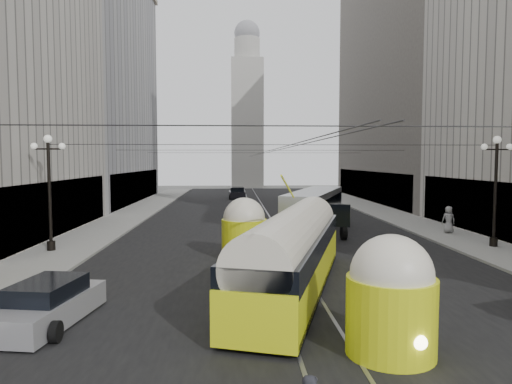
{
  "coord_description": "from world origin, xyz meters",
  "views": [
    {
      "loc": [
        -2.41,
        -7.51,
        5.14
      ],
      "look_at": [
        -1.48,
        12.35,
        3.75
      ],
      "focal_mm": 32.0,
      "sensor_mm": 36.0,
      "label": 1
    }
  ],
  "objects": [
    {
      "name": "road",
      "position": [
        0.0,
        32.5,
        0.0
      ],
      "size": [
        20.0,
        85.0,
        0.02
      ],
      "primitive_type": "cube",
      "color": "black",
      "rests_on": "ground"
    },
    {
      "name": "sidewalk_left",
      "position": [
        -12.0,
        36.0,
        0.07
      ],
      "size": [
        4.0,
        72.0,
        0.15
      ],
      "primitive_type": "cube",
      "color": "gray",
      "rests_on": "ground"
    },
    {
      "name": "sidewalk_right",
      "position": [
        12.0,
        36.0,
        0.07
      ],
      "size": [
        4.0,
        72.0,
        0.15
      ],
      "primitive_type": "cube",
      "color": "gray",
      "rests_on": "ground"
    },
    {
      "name": "rail_left",
      "position": [
        -0.75,
        32.5,
        0.0
      ],
      "size": [
        0.12,
        85.0,
        0.04
      ],
      "primitive_type": "cube",
      "color": "gray",
      "rests_on": "ground"
    },
    {
      "name": "rail_right",
      "position": [
        0.75,
        32.5,
        0.0
      ],
      "size": [
        0.12,
        85.0,
        0.04
      ],
      "primitive_type": "cube",
      "color": "gray",
      "rests_on": "ground"
    },
    {
      "name": "building_left_far",
      "position": [
        -19.99,
        48.0,
        14.31
      ],
      "size": [
        12.6,
        28.6,
        28.6
      ],
      "color": "#999999",
      "rests_on": "ground"
    },
    {
      "name": "building_right_far",
      "position": [
        20.0,
        48.0,
        16.31
      ],
      "size": [
        12.6,
        32.6,
        32.6
      ],
      "color": "#514C47",
      "rests_on": "ground"
    },
    {
      "name": "distant_tower",
      "position": [
        0.0,
        80.0,
        14.97
      ],
      "size": [
        6.0,
        6.0,
        31.36
      ],
      "color": "#B2AFA8",
      "rests_on": "ground"
    },
    {
      "name": "lamppost_left_mid",
      "position": [
        -12.6,
        18.0,
        3.74
      ],
      "size": [
        1.86,
        0.44,
        6.37
      ],
      "color": "black",
      "rests_on": "sidewalk_left"
    },
    {
      "name": "lamppost_right_mid",
      "position": [
        12.6,
        18.0,
        3.74
      ],
      "size": [
        1.86,
        0.44,
        6.37
      ],
      "color": "black",
      "rests_on": "sidewalk_right"
    },
    {
      "name": "catenary",
      "position": [
        0.12,
        31.49,
        5.88
      ],
      "size": [
        25.0,
        72.0,
        0.23
      ],
      "color": "black",
      "rests_on": "ground"
    },
    {
      "name": "streetcar",
      "position": [
        -0.12,
        10.01,
        1.59
      ],
      "size": [
        5.96,
        14.37,
        3.25
      ],
      "color": "#D9E513",
      "rests_on": "ground"
    },
    {
      "name": "city_bus",
      "position": [
        3.39,
        25.15,
        1.61
      ],
      "size": [
        6.3,
        12.02,
        2.94
      ],
      "color": "#ABAFB1",
      "rests_on": "ground"
    },
    {
      "name": "sedan_silver",
      "position": [
        -8.27,
        6.75,
        0.63
      ],
      "size": [
        2.47,
        4.62,
        1.39
      ],
      "color": "#A0A0A4",
      "rests_on": "ground"
    },
    {
      "name": "sedan_white_far",
      "position": [
        4.94,
        43.22,
        0.64
      ],
      "size": [
        2.3,
        4.65,
        1.42
      ],
      "color": "silver",
      "rests_on": "ground"
    },
    {
      "name": "sedan_dark_far",
      "position": [
        -2.12,
        53.58,
        0.7
      ],
      "size": [
        2.26,
        4.97,
        1.54
      ],
      "color": "black",
      "rests_on": "ground"
    },
    {
      "name": "pedestrian_sidewalk_right",
      "position": [
        12.26,
        22.9,
        1.07
      ],
      "size": [
        0.92,
        0.58,
        1.85
      ],
      "primitive_type": "imported",
      "rotation": [
        0.0,
        0.0,
        3.11
      ],
      "color": "gray",
      "rests_on": "sidewalk_right"
    }
  ]
}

